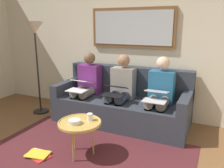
{
  "coord_description": "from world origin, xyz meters",
  "views": [
    {
      "loc": [
        -1.4,
        1.31,
        1.6
      ],
      "look_at": [
        0.0,
        -1.7,
        0.75
      ],
      "focal_mm": 37.11,
      "sensor_mm": 36.0,
      "label": 1
    }
  ],
  "objects_px": {
    "bowl": "(74,122)",
    "person_left": "(160,92)",
    "person_middle": "(121,88)",
    "person_right": "(87,83)",
    "magazine_stack": "(38,155)",
    "standing_lamp": "(35,38)",
    "laptop_silver": "(156,96)",
    "couch": "(122,104)",
    "laptop_black": "(115,90)",
    "coffee_table": "(80,123)",
    "framed_mirror": "(132,28)",
    "cup": "(90,117)",
    "laptop_white": "(80,85)"
  },
  "relations": [
    {
      "from": "cup",
      "to": "magazine_stack",
      "type": "xyz_separation_m",
      "value": [
        0.56,
        0.35,
        -0.47
      ]
    },
    {
      "from": "couch",
      "to": "laptop_silver",
      "type": "xyz_separation_m",
      "value": [
        -0.64,
        0.32,
        0.32
      ]
    },
    {
      "from": "person_left",
      "to": "magazine_stack",
      "type": "bearing_deg",
      "value": 49.93
    },
    {
      "from": "framed_mirror",
      "to": "person_right",
      "type": "relative_size",
      "value": 1.3
    },
    {
      "from": "magazine_stack",
      "to": "laptop_white",
      "type": "bearing_deg",
      "value": -84.85
    },
    {
      "from": "couch",
      "to": "standing_lamp",
      "type": "height_order",
      "value": "standing_lamp"
    },
    {
      "from": "coffee_table",
      "to": "person_middle",
      "type": "bearing_deg",
      "value": -93.23
    },
    {
      "from": "coffee_table",
      "to": "laptop_black",
      "type": "distance_m",
      "value": 0.93
    },
    {
      "from": "laptop_silver",
      "to": "person_right",
      "type": "height_order",
      "value": "person_right"
    },
    {
      "from": "person_left",
      "to": "person_right",
      "type": "distance_m",
      "value": 1.28
    },
    {
      "from": "framed_mirror",
      "to": "person_left",
      "type": "height_order",
      "value": "framed_mirror"
    },
    {
      "from": "bowl",
      "to": "person_left",
      "type": "distance_m",
      "value": 1.43
    },
    {
      "from": "framed_mirror",
      "to": "bowl",
      "type": "height_order",
      "value": "framed_mirror"
    },
    {
      "from": "bowl",
      "to": "standing_lamp",
      "type": "relative_size",
      "value": 0.09
    },
    {
      "from": "framed_mirror",
      "to": "bowl",
      "type": "xyz_separation_m",
      "value": [
        0.1,
        1.67,
        -1.08
      ]
    },
    {
      "from": "coffee_table",
      "to": "person_middle",
      "type": "distance_m",
      "value": 1.16
    },
    {
      "from": "person_middle",
      "to": "couch",
      "type": "bearing_deg",
      "value": -90.0
    },
    {
      "from": "person_right",
      "to": "cup",
      "type": "bearing_deg",
      "value": 122.27
    },
    {
      "from": "couch",
      "to": "laptop_black",
      "type": "relative_size",
      "value": 6.62
    },
    {
      "from": "person_middle",
      "to": "magazine_stack",
      "type": "distance_m",
      "value": 1.61
    },
    {
      "from": "laptop_white",
      "to": "bowl",
      "type": "bearing_deg",
      "value": 119.0
    },
    {
      "from": "person_right",
      "to": "magazine_stack",
      "type": "bearing_deg",
      "value": 94.29
    },
    {
      "from": "cup",
      "to": "bowl",
      "type": "relative_size",
      "value": 0.6
    },
    {
      "from": "coffee_table",
      "to": "laptop_silver",
      "type": "distance_m",
      "value": 1.16
    },
    {
      "from": "coffee_table",
      "to": "person_left",
      "type": "relative_size",
      "value": 0.47
    },
    {
      "from": "laptop_silver",
      "to": "person_middle",
      "type": "relative_size",
      "value": 0.29
    },
    {
      "from": "laptop_silver",
      "to": "laptop_white",
      "type": "xyz_separation_m",
      "value": [
        1.28,
        -0.02,
        0.0
      ]
    },
    {
      "from": "standing_lamp",
      "to": "laptop_silver",
      "type": "bearing_deg",
      "value": 178.66
    },
    {
      "from": "laptop_silver",
      "to": "cup",
      "type": "bearing_deg",
      "value": 52.31
    },
    {
      "from": "laptop_black",
      "to": "laptop_silver",
      "type": "bearing_deg",
      "value": 179.45
    },
    {
      "from": "coffee_table",
      "to": "person_right",
      "type": "distance_m",
      "value": 1.3
    },
    {
      "from": "laptop_white",
      "to": "magazine_stack",
      "type": "distance_m",
      "value": 1.32
    },
    {
      "from": "laptop_silver",
      "to": "laptop_black",
      "type": "xyz_separation_m",
      "value": [
        0.64,
        -0.01,
        -0.0
      ]
    },
    {
      "from": "person_left",
      "to": "laptop_black",
      "type": "relative_size",
      "value": 3.43
    },
    {
      "from": "framed_mirror",
      "to": "person_left",
      "type": "distance_m",
      "value": 1.23
    },
    {
      "from": "magazine_stack",
      "to": "person_middle",
      "type": "bearing_deg",
      "value": -110.96
    },
    {
      "from": "framed_mirror",
      "to": "coffee_table",
      "type": "xyz_separation_m",
      "value": [
        0.06,
        1.61,
        -1.12
      ]
    },
    {
      "from": "magazine_stack",
      "to": "person_right",
      "type": "bearing_deg",
      "value": -85.71
    },
    {
      "from": "person_middle",
      "to": "person_right",
      "type": "height_order",
      "value": "same"
    },
    {
      "from": "framed_mirror",
      "to": "magazine_stack",
      "type": "relative_size",
      "value": 4.37
    },
    {
      "from": "laptop_silver",
      "to": "person_middle",
      "type": "height_order",
      "value": "person_middle"
    },
    {
      "from": "laptop_silver",
      "to": "laptop_black",
      "type": "bearing_deg",
      "value": -0.55
    },
    {
      "from": "laptop_black",
      "to": "standing_lamp",
      "type": "height_order",
      "value": "standing_lamp"
    },
    {
      "from": "couch",
      "to": "person_middle",
      "type": "xyz_separation_m",
      "value": [
        0.0,
        0.07,
        0.3
      ]
    },
    {
      "from": "coffee_table",
      "to": "laptop_white",
      "type": "distance_m",
      "value": 1.1
    },
    {
      "from": "cup",
      "to": "magazine_stack",
      "type": "relative_size",
      "value": 0.26
    },
    {
      "from": "person_middle",
      "to": "person_right",
      "type": "distance_m",
      "value": 0.64
    },
    {
      "from": "couch",
      "to": "framed_mirror",
      "type": "bearing_deg",
      "value": -90.0
    },
    {
      "from": "couch",
      "to": "standing_lamp",
      "type": "bearing_deg",
      "value": 9.8
    },
    {
      "from": "framed_mirror",
      "to": "cup",
      "type": "distance_m",
      "value": 1.84
    }
  ]
}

